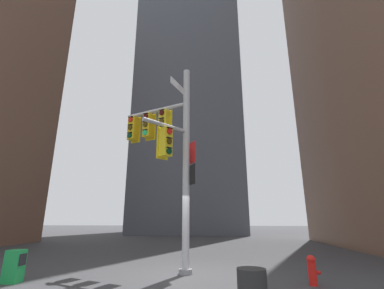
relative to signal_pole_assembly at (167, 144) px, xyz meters
name	(u,v)px	position (x,y,z in m)	size (l,w,h in m)	color
ground	(185,274)	(0.75, -0.17, -4.46)	(120.00, 120.00, 0.00)	#38383A
building_mid_block	(191,54)	(-1.66, 25.97, 22.05)	(13.46, 13.46, 53.02)	#4C5460
signal_pole_assembly	(167,144)	(0.00, 0.00, 0.00)	(3.04, 2.78, 7.43)	#B2B2B5
fire_hydrant	(312,269)	(4.37, -1.33, -4.05)	(0.33, 0.23, 0.77)	red
newspaper_box	(14,266)	(-3.95, -1.84, -4.02)	(0.45, 0.36, 0.88)	#198C3F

